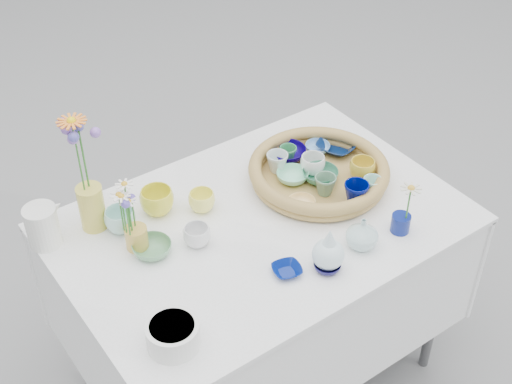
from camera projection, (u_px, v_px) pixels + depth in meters
ground at (259, 371)px, 2.73m from camera, size 80.00×80.00×0.00m
display_table at (259, 371)px, 2.73m from camera, size 1.26×0.86×0.77m
wicker_tray at (319, 173)px, 2.39m from camera, size 0.47×0.47×0.08m
tray_ceramic_0 at (288, 153)px, 2.48m from camera, size 0.16×0.16×0.04m
tray_ceramic_1 at (337, 146)px, 2.52m from camera, size 0.17×0.17×0.03m
tray_ceramic_2 at (362, 169)px, 2.38m from camera, size 0.11×0.11×0.07m
tray_ceramic_3 at (320, 175)px, 2.38m from camera, size 0.15×0.15×0.04m
tray_ceramic_4 at (325, 185)px, 2.31m from camera, size 0.08×0.08×0.07m
tray_ceramic_5 at (292, 176)px, 2.38m from camera, size 0.12×0.12×0.03m
tray_ceramic_6 at (277, 162)px, 2.41m from camera, size 0.09×0.09×0.07m
tray_ceramic_7 at (313, 165)px, 2.40m from camera, size 0.09×0.09×0.07m
tray_ceramic_8 at (318, 148)px, 2.51m from camera, size 0.09×0.09×0.03m
tray_ceramic_9 at (356, 193)px, 2.28m from camera, size 0.09×0.09×0.07m
tray_ceramic_10 at (301, 204)px, 2.27m from camera, size 0.09×0.09×0.03m
tray_ceramic_11 at (372, 186)px, 2.32m from camera, size 0.08×0.08×0.06m
tray_ceramic_12 at (288, 154)px, 2.46m from camera, size 0.07×0.07×0.06m
loose_ceramic_0 at (157, 201)px, 2.26m from camera, size 0.12×0.12×0.09m
loose_ceramic_1 at (202, 201)px, 2.28m from camera, size 0.10×0.10×0.07m
loose_ceramic_2 at (152, 249)px, 2.13m from camera, size 0.14×0.14×0.04m
loose_ceramic_3 at (197, 236)px, 2.15m from camera, size 0.09×0.09×0.07m
loose_ceramic_4 at (287, 270)px, 2.07m from camera, size 0.10×0.10×0.02m
loose_ceramic_5 at (120, 220)px, 2.20m from camera, size 0.10×0.10×0.08m
loose_ceramic_6 at (327, 266)px, 2.08m from camera, size 0.08×0.08×0.03m
fluted_bowl at (173, 335)px, 1.85m from camera, size 0.16×0.16×0.07m
bud_vase_paleblue at (329, 248)px, 2.05m from camera, size 0.11×0.11×0.15m
bud_vase_seafoam at (362, 233)px, 2.13m from camera, size 0.11×0.11×0.10m
bud_vase_cobalt at (401, 223)px, 2.20m from camera, size 0.08×0.08×0.06m
single_daisy at (409, 203)px, 2.14m from camera, size 0.10×0.10×0.14m
tall_vase_yellow at (92, 207)px, 2.19m from camera, size 0.08×0.08×0.15m
gerbera at (78, 157)px, 2.06m from camera, size 0.13×0.13×0.26m
hydrangea at (84, 159)px, 2.09m from camera, size 0.09×0.09×0.28m
white_pitcher at (43, 226)px, 2.13m from camera, size 0.15×0.12×0.13m
daisy_cup at (137, 238)px, 2.14m from camera, size 0.09×0.09×0.07m
daisy_posy at (129, 209)px, 2.06m from camera, size 0.11×0.11×0.16m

